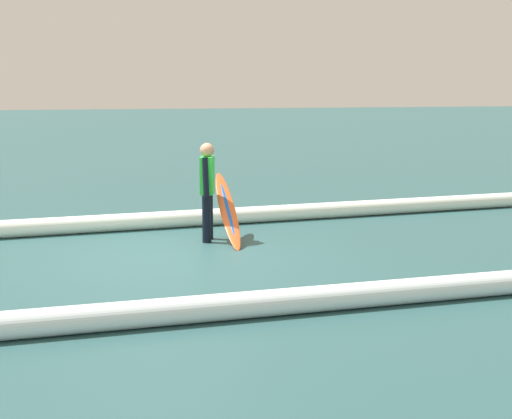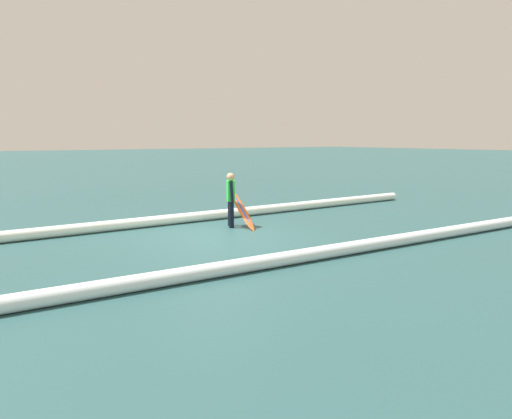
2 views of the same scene
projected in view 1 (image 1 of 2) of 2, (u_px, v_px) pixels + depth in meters
name	position (u px, v px, depth m)	size (l,w,h in m)	color
ground_plane	(163.00, 256.00, 10.39)	(191.12, 191.12, 0.00)	#284E50
surfer	(207.00, 186.00, 11.35)	(0.32, 0.59, 1.55)	black
surfboard	(228.00, 210.00, 11.40)	(0.42, 1.56, 1.04)	#E55926
wave_crest_foreground	(33.00, 227.00, 11.81)	(0.29, 0.29, 22.16)	white
wave_crest_midground	(388.00, 293.00, 7.98)	(0.28, 0.28, 23.28)	white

